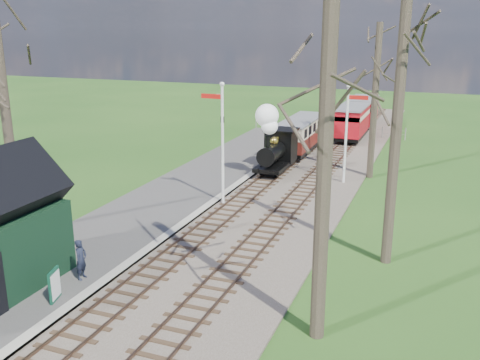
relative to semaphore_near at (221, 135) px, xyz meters
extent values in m
ellipsoid|color=#385B23|center=(-24.23, 44.00, -18.38)|extent=(57.60, 36.00, 16.20)
ellipsoid|color=#385B23|center=(10.77, 49.00, -21.66)|extent=(70.40, 44.00, 19.80)
ellipsoid|color=#385B23|center=(-7.23, 54.00, -20.02)|extent=(64.00, 40.00, 18.00)
cube|color=brown|center=(2.07, 6.00, -3.57)|extent=(8.00, 60.00, 0.10)
cube|color=brown|center=(0.27, 6.00, -3.48)|extent=(0.07, 60.00, 0.12)
cube|color=brown|center=(1.27, 6.00, -3.48)|extent=(0.07, 60.00, 0.12)
cube|color=#38281C|center=(0.77, 6.00, -3.53)|extent=(1.60, 60.00, 0.09)
cube|color=brown|center=(2.87, 6.00, -3.48)|extent=(0.07, 60.00, 0.12)
cube|color=brown|center=(3.87, 6.00, -3.48)|extent=(0.07, 60.00, 0.12)
cube|color=#38281C|center=(3.37, 6.00, -3.53)|extent=(1.60, 60.00, 0.09)
cube|color=#474442|center=(-2.73, -2.00, -3.52)|extent=(5.00, 44.00, 0.20)
cube|color=#B2AD9E|center=(-0.43, -2.00, -3.52)|extent=(0.40, 44.00, 0.21)
cylinder|color=silver|center=(0.07, 0.00, -0.62)|extent=(0.14, 0.14, 6.00)
sphere|color=silver|center=(0.07, 0.00, 2.48)|extent=(0.24, 0.24, 0.24)
cube|color=#B7140F|center=(-0.48, 0.00, 1.88)|extent=(1.10, 0.08, 0.22)
cube|color=black|center=(0.07, 0.00, 0.78)|extent=(0.18, 0.06, 0.30)
cylinder|color=silver|center=(5.07, 6.00, -0.87)|extent=(0.14, 0.14, 5.50)
sphere|color=silver|center=(5.07, 6.00, 1.98)|extent=(0.24, 0.24, 0.24)
cube|color=#B7140F|center=(5.62, 6.00, 1.38)|extent=(1.10, 0.08, 0.22)
cube|color=black|center=(5.07, 6.00, 0.28)|extent=(0.18, 0.06, 0.30)
cylinder|color=#382D23|center=(-6.53, -7.00, 1.88)|extent=(0.41, 0.41, 11.00)
cylinder|color=#382D23|center=(7.27, -10.00, 2.38)|extent=(0.42, 0.42, 12.00)
cylinder|color=#382D23|center=(8.57, -4.00, 1.38)|extent=(0.40, 0.40, 10.00)
cylinder|color=#382D23|center=(6.27, 8.00, 0.88)|extent=(0.39, 0.39, 9.00)
cube|color=slate|center=(1.07, 20.00, -2.87)|extent=(12.60, 0.02, 0.01)
cube|color=slate|center=(1.07, 20.00, -3.17)|extent=(12.60, 0.02, 0.02)
cylinder|color=slate|center=(1.07, 20.00, -3.12)|extent=(0.08, 0.08, 1.00)
cube|color=black|center=(0.77, 6.54, -2.99)|extent=(1.63, 3.84, 0.24)
cylinder|color=black|center=(0.77, 5.96, -2.13)|extent=(1.06, 2.50, 1.06)
cube|color=black|center=(0.77, 7.69, -2.03)|extent=(1.73, 1.54, 1.92)
cylinder|color=black|center=(0.77, 5.00, -1.26)|extent=(0.27, 0.27, 0.77)
sphere|color=gold|center=(0.77, 6.25, -1.45)|extent=(0.50, 0.50, 0.50)
sphere|color=white|center=(0.87, 5.00, -0.35)|extent=(0.96, 0.96, 0.96)
sphere|color=white|center=(0.67, 5.09, 0.23)|extent=(1.34, 1.34, 1.34)
cylinder|color=black|center=(0.27, 5.38, -3.11)|extent=(0.10, 0.61, 0.61)
cylinder|color=black|center=(1.27, 5.38, -3.11)|extent=(0.10, 0.61, 0.61)
cube|color=black|center=(0.77, 12.54, -3.09)|extent=(1.82, 6.72, 0.29)
cube|color=maroon|center=(0.77, 12.54, -2.51)|extent=(1.92, 6.72, 0.86)
cube|color=beige|center=(0.77, 12.54, -1.65)|extent=(1.92, 6.72, 0.86)
cube|color=slate|center=(0.77, 12.54, -1.16)|extent=(2.02, 6.92, 0.12)
cube|color=black|center=(3.37, 18.19, -3.07)|extent=(1.91, 5.02, 0.30)
cube|color=#A80E17|center=(3.37, 18.19, -2.47)|extent=(2.01, 5.02, 0.90)
cube|color=beige|center=(3.37, 18.19, -1.57)|extent=(2.01, 5.02, 0.90)
cube|color=slate|center=(3.37, 18.19, -1.06)|extent=(2.11, 5.22, 0.12)
cube|color=black|center=(3.37, 23.69, -3.07)|extent=(1.91, 5.02, 0.30)
cube|color=#A80E17|center=(3.37, 23.69, -2.47)|extent=(2.01, 5.02, 0.90)
cube|color=beige|center=(3.37, 23.69, -1.57)|extent=(2.01, 5.02, 0.90)
cube|color=slate|center=(3.37, 23.69, -1.06)|extent=(2.11, 5.22, 0.12)
cube|color=#0E432E|center=(-1.07, -11.31, -2.89)|extent=(0.27, 0.72, 1.06)
cube|color=silver|center=(-1.03, -11.30, -2.89)|extent=(0.19, 0.61, 0.87)
cube|color=#402E17|center=(-2.54, -10.68, -3.19)|extent=(0.87, 1.48, 0.06)
cube|color=#402E17|center=(-2.72, -10.61, -2.91)|extent=(0.54, 1.36, 0.61)
cube|color=#402E17|center=(-2.39, -11.29, -3.32)|extent=(0.06, 0.06, 0.20)
cube|color=#402E17|center=(-2.70, -10.06, -3.32)|extent=(0.06, 0.06, 0.20)
imported|color=#1A1E2F|center=(-1.22, -9.73, -2.69)|extent=(0.39, 0.56, 1.45)
camera|label=1|loc=(10.15, -23.72, 5.15)|focal=40.00mm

